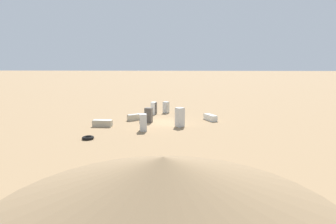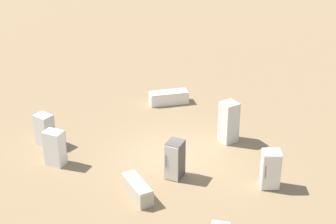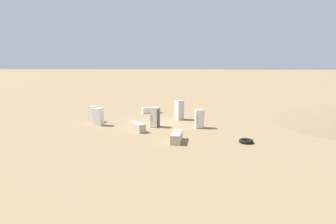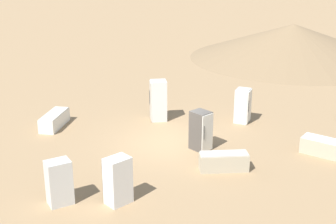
{
  "view_description": "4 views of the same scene",
  "coord_description": "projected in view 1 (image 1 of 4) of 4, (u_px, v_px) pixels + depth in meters",
  "views": [
    {
      "loc": [
        -4.51,
        26.93,
        5.69
      ],
      "look_at": [
        -0.75,
        0.29,
        1.15
      ],
      "focal_mm": 28.0,
      "sensor_mm": 36.0,
      "label": 1
    },
    {
      "loc": [
        19.63,
        5.27,
        12.36
      ],
      "look_at": [
        -1.13,
        -0.6,
        1.58
      ],
      "focal_mm": 60.0,
      "sensor_mm": 36.0,
      "label": 2
    },
    {
      "loc": [
        22.48,
        5.67,
        5.05
      ],
      "look_at": [
        1.03,
        1.44,
        1.27
      ],
      "focal_mm": 28.0,
      "sensor_mm": 36.0,
      "label": 3
    },
    {
      "loc": [
        11.06,
        -13.62,
        7.48
      ],
      "look_at": [
        0.25,
        -0.35,
        1.51
      ],
      "focal_mm": 50.0,
      "sensor_mm": 36.0,
      "label": 4
    }
  ],
  "objects": [
    {
      "name": "discarded_fridge_3",
      "position": [
        180.0,
        117.0,
        25.57
      ],
      "size": [
        0.98,
        0.99,
        1.88
      ],
      "rotation": [
        0.0,
        0.0,
        2.4
      ],
      "color": "silver",
      "rests_on": "ground_plane"
    },
    {
      "name": "discarded_fridge_1",
      "position": [
        143.0,
        122.0,
        23.87
      ],
      "size": [
        0.8,
        0.84,
        1.56
      ],
      "rotation": [
        0.0,
        0.0,
        4.99
      ],
      "color": "silver",
      "rests_on": "ground_plane"
    },
    {
      "name": "discarded_fridge_5",
      "position": [
        135.0,
        117.0,
        28.84
      ],
      "size": [
        1.64,
        1.6,
        0.67
      ],
      "rotation": [
        0.0,
        0.0,
        5.48
      ],
      "color": "#B2A88E",
      "rests_on": "ground_plane"
    },
    {
      "name": "discarded_fridge_0",
      "position": [
        148.0,
        115.0,
        27.55
      ],
      "size": [
        0.82,
        0.7,
        1.57
      ],
      "rotation": [
        0.0,
        0.0,
        4.57
      ],
      "color": "#4C4742",
      "rests_on": "ground_plane"
    },
    {
      "name": "scrap_tire",
      "position": [
        88.0,
        138.0,
        21.14
      ],
      "size": [
        0.95,
        0.95,
        0.24
      ],
      "color": "black",
      "rests_on": "ground_plane"
    },
    {
      "name": "discarded_fridge_2",
      "position": [
        166.0,
        107.0,
        33.45
      ],
      "size": [
        0.82,
        0.89,
        1.44
      ],
      "rotation": [
        0.0,
        0.0,
        1.21
      ],
      "color": "silver",
      "rests_on": "ground_plane"
    },
    {
      "name": "discarded_fridge_4",
      "position": [
        102.0,
        123.0,
        25.72
      ],
      "size": [
        1.91,
        0.75,
        0.66
      ],
      "rotation": [
        0.0,
        0.0,
        4.77
      ],
      "color": "#B2A88E",
      "rests_on": "ground_plane"
    },
    {
      "name": "dirt_mound",
      "position": [
        163.0,
        188.0,
        9.8
      ],
      "size": [
        14.67,
        14.67,
        2.48
      ],
      "color": "#7F6647",
      "rests_on": "ground_plane"
    },
    {
      "name": "discarded_fridge_6",
      "position": [
        210.0,
        117.0,
        28.76
      ],
      "size": [
        1.55,
        2.03,
        0.63
      ],
      "rotation": [
        0.0,
        0.0,
        3.65
      ],
      "color": "silver",
      "rests_on": "ground_plane"
    },
    {
      "name": "discarded_fridge_7",
      "position": [
        154.0,
        108.0,
        32.48
      ],
      "size": [
        0.69,
        0.83,
        1.52
      ],
      "rotation": [
        0.0,
        0.0,
        1.43
      ],
      "color": "white",
      "rests_on": "ground_plane"
    },
    {
      "name": "ground_plane",
      "position": [
        161.0,
        122.0,
        27.86
      ],
      "size": [
        1000.0,
        1000.0,
        0.0
      ],
      "primitive_type": "plane",
      "color": "#937551"
    }
  ]
}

